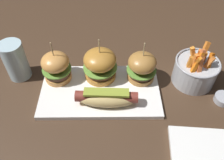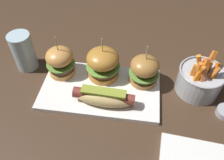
{
  "view_description": "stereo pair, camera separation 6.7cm",
  "coord_description": "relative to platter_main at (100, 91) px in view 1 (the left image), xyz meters",
  "views": [
    {
      "loc": [
        0.03,
        -0.46,
        0.55
      ],
      "look_at": [
        0.04,
        0.0,
        0.05
      ],
      "focal_mm": 37.52,
      "sensor_mm": 36.0,
      "label": 1
    },
    {
      "loc": [
        0.1,
        -0.45,
        0.55
      ],
      "look_at": [
        0.04,
        0.0,
        0.05
      ],
      "focal_mm": 37.52,
      "sensor_mm": 36.0,
      "label": 2
    }
  ],
  "objects": [
    {
      "name": "ground_plane",
      "position": [
        0.0,
        0.0,
        -0.01
      ],
      "size": [
        3.0,
        3.0,
        0.0
      ],
      "primitive_type": "plane",
      "color": "#422D1E"
    },
    {
      "name": "platter_main",
      "position": [
        0.0,
        0.0,
        0.0
      ],
      "size": [
        0.35,
        0.2,
        0.01
      ],
      "primitive_type": "cube",
      "color": "white",
      "rests_on": "ground"
    },
    {
      "name": "hot_dog",
      "position": [
        0.02,
        -0.05,
        0.03
      ],
      "size": [
        0.17,
        0.06,
        0.05
      ],
      "color": "tan",
      "rests_on": "platter_main"
    },
    {
      "name": "slider_left",
      "position": [
        -0.13,
        0.05,
        0.05
      ],
      "size": [
        0.09,
        0.09,
        0.14
      ],
      "color": "#D49046",
      "rests_on": "platter_main"
    },
    {
      "name": "slider_center",
      "position": [
        -0.0,
        0.06,
        0.06
      ],
      "size": [
        0.1,
        0.1,
        0.14
      ],
      "color": "#B97B2F",
      "rests_on": "platter_main"
    },
    {
      "name": "slider_right",
      "position": [
        0.13,
        0.05,
        0.05
      ],
      "size": [
        0.09,
        0.09,
        0.14
      ],
      "color": "#AA7537",
      "rests_on": "platter_main"
    },
    {
      "name": "fries_bucket",
      "position": [
        0.29,
        0.05,
        0.04
      ],
      "size": [
        0.13,
        0.13,
        0.14
      ],
      "color": "#B7BABF",
      "rests_on": "ground"
    },
    {
      "name": "sauce_ramekin",
      "position": [
        0.36,
        -0.04,
        0.0
      ],
      "size": [
        0.05,
        0.05,
        0.02
      ],
      "color": "#A8AAB2",
      "rests_on": "ground"
    },
    {
      "name": "water_glass",
      "position": [
        -0.26,
        0.08,
        0.06
      ],
      "size": [
        0.07,
        0.07,
        0.13
      ],
      "primitive_type": "cylinder",
      "color": "silver",
      "rests_on": "ground"
    }
  ]
}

